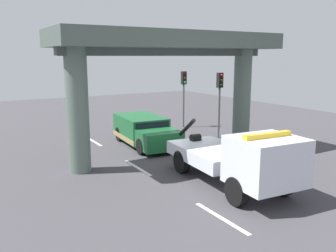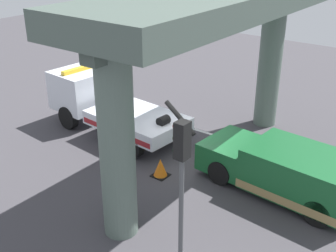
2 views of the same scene
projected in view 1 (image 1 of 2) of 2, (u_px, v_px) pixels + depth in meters
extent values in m
cube|color=#423F44|center=(179.00, 162.00, 17.51)|extent=(60.00, 40.00, 0.10)
cube|color=silver|center=(94.00, 141.00, 21.44)|extent=(2.60, 0.16, 0.01)
cube|color=silver|center=(138.00, 168.00, 16.37)|extent=(2.60, 0.16, 0.01)
cube|color=silver|center=(221.00, 218.00, 11.30)|extent=(2.60, 0.16, 0.01)
cube|color=silver|center=(212.00, 153.00, 15.30)|extent=(4.01, 2.68, 0.55)
cube|color=silver|center=(266.00, 161.00, 12.26)|extent=(2.21, 2.45, 1.65)
cube|color=black|center=(279.00, 155.00, 11.65)|extent=(0.23, 2.21, 0.66)
cube|color=maroon|center=(235.00, 152.00, 15.84)|extent=(3.64, 0.29, 0.20)
cylinder|color=black|center=(187.00, 128.00, 17.08)|extent=(1.42, 0.29, 1.07)
cylinder|color=black|center=(195.00, 138.00, 16.44)|extent=(0.39, 0.48, 0.36)
cube|color=yellow|center=(267.00, 135.00, 12.09)|extent=(0.38, 1.93, 0.16)
cylinder|color=black|center=(283.00, 182.00, 13.08)|extent=(1.02, 0.39, 1.00)
cylinder|color=black|center=(237.00, 191.00, 12.17)|extent=(1.02, 0.39, 1.00)
cylinder|color=black|center=(222.00, 156.00, 16.51)|extent=(1.02, 0.39, 1.00)
cylinder|color=black|center=(182.00, 162.00, 15.60)|extent=(1.02, 0.39, 1.00)
cube|color=#195B2D|center=(141.00, 127.00, 20.99)|extent=(3.61, 2.45, 1.35)
cube|color=#195B2D|center=(159.00, 140.00, 18.75)|extent=(1.88, 2.24, 0.95)
cube|color=black|center=(153.00, 128.00, 19.40)|extent=(0.20, 1.94, 0.59)
cube|color=#9E8451|center=(141.00, 136.00, 21.09)|extent=(3.63, 2.47, 0.28)
cylinder|color=black|center=(174.00, 143.00, 19.36)|extent=(0.86, 0.34, 0.84)
cylinder|color=black|center=(141.00, 147.00, 18.52)|extent=(0.86, 0.34, 0.84)
cylinder|color=black|center=(149.00, 131.00, 22.34)|extent=(0.86, 0.34, 0.84)
cylinder|color=black|center=(120.00, 134.00, 21.50)|extent=(0.86, 0.34, 0.84)
cylinder|color=#596B60|center=(242.00, 98.00, 20.01)|extent=(0.95, 0.95, 5.37)
cylinder|color=#596B60|center=(78.00, 111.00, 15.37)|extent=(0.95, 0.95, 5.37)
cube|color=#4B5B52|center=(171.00, 40.00, 17.11)|extent=(3.60, 11.28, 0.77)
cube|color=#3E4A43|center=(171.00, 52.00, 17.21)|extent=(0.50, 10.88, 0.36)
cylinder|color=#515456|center=(184.00, 106.00, 25.51)|extent=(0.12, 0.12, 3.05)
cube|color=black|center=(184.00, 78.00, 25.13)|extent=(0.28, 0.32, 0.90)
sphere|color=#360605|center=(185.00, 74.00, 24.94)|extent=(0.18, 0.18, 0.18)
sphere|color=#3A2D06|center=(185.00, 78.00, 25.00)|extent=(0.18, 0.18, 0.18)
sphere|color=green|center=(185.00, 82.00, 25.05)|extent=(0.18, 0.18, 0.18)
cylinder|color=#515456|center=(219.00, 113.00, 22.12)|extent=(0.12, 0.12, 3.11)
cube|color=black|center=(220.00, 80.00, 21.74)|extent=(0.28, 0.32, 0.90)
sphere|color=red|center=(222.00, 75.00, 21.55)|extent=(0.18, 0.18, 0.18)
sphere|color=#3A2D06|center=(222.00, 80.00, 21.60)|extent=(0.18, 0.18, 0.18)
sphere|color=black|center=(221.00, 85.00, 21.66)|extent=(0.18, 0.18, 0.18)
cone|color=orange|center=(208.00, 150.00, 18.18)|extent=(0.50, 0.50, 0.66)
cube|color=black|center=(208.00, 156.00, 18.24)|extent=(0.55, 0.55, 0.03)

